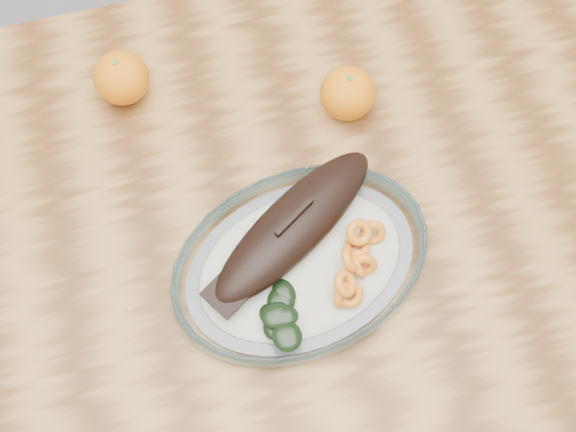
{
  "coord_description": "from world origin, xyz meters",
  "views": [
    {
      "loc": [
        -0.02,
        -0.33,
        1.58
      ],
      "look_at": [
        0.07,
        0.01,
        0.77
      ],
      "focal_mm": 45.0,
      "sensor_mm": 36.0,
      "label": 1
    }
  ],
  "objects_px": {
    "orange_left": "(122,78)",
    "orange_right": "(348,93)",
    "dining_table": "(242,268)",
    "plated_meal": "(300,260)"
  },
  "relations": [
    {
      "from": "orange_left",
      "to": "orange_right",
      "type": "relative_size",
      "value": 1.01
    },
    {
      "from": "dining_table",
      "to": "plated_meal",
      "type": "relative_size",
      "value": 1.8
    },
    {
      "from": "orange_left",
      "to": "orange_right",
      "type": "distance_m",
      "value": 0.3
    },
    {
      "from": "orange_left",
      "to": "plated_meal",
      "type": "bearing_deg",
      "value": -61.23
    },
    {
      "from": "dining_table",
      "to": "plated_meal",
      "type": "height_order",
      "value": "plated_meal"
    },
    {
      "from": "plated_meal",
      "to": "orange_right",
      "type": "bearing_deg",
      "value": 48.56
    },
    {
      "from": "orange_right",
      "to": "dining_table",
      "type": "bearing_deg",
      "value": -140.89
    },
    {
      "from": "dining_table",
      "to": "orange_left",
      "type": "distance_m",
      "value": 0.3
    },
    {
      "from": "dining_table",
      "to": "orange_right",
      "type": "height_order",
      "value": "orange_right"
    },
    {
      "from": "dining_table",
      "to": "orange_right",
      "type": "distance_m",
      "value": 0.27
    }
  ]
}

